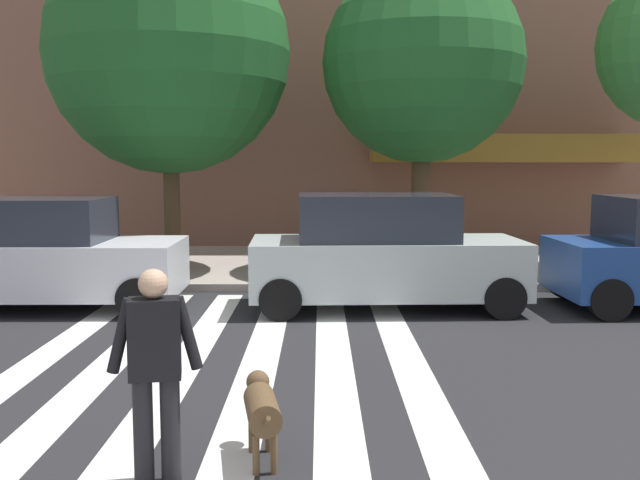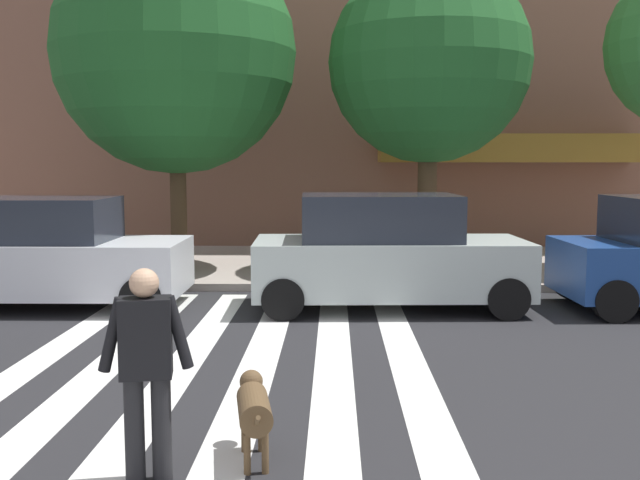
% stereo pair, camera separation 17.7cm
% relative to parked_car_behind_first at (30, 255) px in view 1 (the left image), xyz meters
% --- Properties ---
extents(ground_plane, '(160.00, 160.00, 0.00)m').
position_rel_parked_car_behind_first_xyz_m(ground_plane, '(2.16, -5.69, -0.90)').
color(ground_plane, '#232326').
extents(sidewalk_far, '(80.00, 6.00, 0.15)m').
position_rel_parked_car_behind_first_xyz_m(sidewalk_far, '(2.16, 4.47, -0.82)').
color(sidewalk_far, '#A6998E').
rests_on(sidewalk_far, ground_plane).
extents(crosswalk_stripes, '(4.95, 13.72, 0.01)m').
position_rel_parked_car_behind_first_xyz_m(crosswalk_stripes, '(3.56, -5.69, -0.89)').
color(crosswalk_stripes, silver).
rests_on(crosswalk_stripes, ground_plane).
extents(parked_car_behind_first, '(4.74, 1.96, 1.83)m').
position_rel_parked_car_behind_first_xyz_m(parked_car_behind_first, '(0.00, 0.00, 0.00)').
color(parked_car_behind_first, silver).
rests_on(parked_car_behind_first, ground_plane).
extents(parked_car_third_in_line, '(4.47, 2.07, 1.89)m').
position_rel_parked_car_behind_first_xyz_m(parked_car_third_in_line, '(5.78, -0.00, 0.02)').
color(parked_car_third_in_line, '#AFBCB8').
rests_on(parked_car_third_in_line, ground_plane).
extents(street_tree_nearest, '(4.96, 4.96, 6.97)m').
position_rel_parked_car_behind_first_xyz_m(street_tree_nearest, '(1.65, 3.25, 3.74)').
color(street_tree_nearest, '#4C3823').
rests_on(street_tree_nearest, sidewalk_far).
extents(street_tree_middle, '(4.15, 4.15, 6.38)m').
position_rel_parked_car_behind_first_xyz_m(street_tree_middle, '(6.86, 3.41, 3.54)').
color(street_tree_middle, '#4C3823').
rests_on(street_tree_middle, sidewalk_far).
extents(pedestrian_dog_walker, '(0.71, 0.30, 1.64)m').
position_rel_parked_car_behind_first_xyz_m(pedestrian_dog_walker, '(3.51, -6.45, 0.03)').
color(pedestrian_dog_walker, black).
rests_on(pedestrian_dog_walker, ground_plane).
extents(dog_on_leash, '(0.36, 1.03, 0.65)m').
position_rel_parked_car_behind_first_xyz_m(dog_on_leash, '(4.27, -6.03, -0.45)').
color(dog_on_leash, brown).
rests_on(dog_on_leash, ground_plane).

